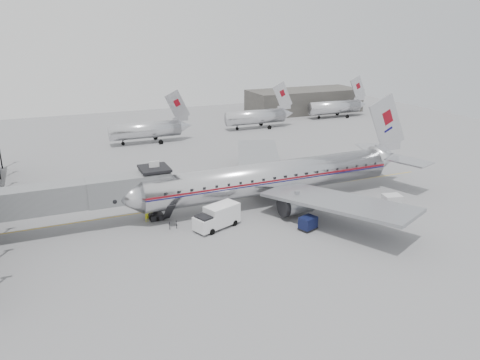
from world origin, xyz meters
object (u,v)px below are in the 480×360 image
Objects in this scene: airliner at (276,177)px; baggage_cart_white at (392,201)px; service_van at (217,217)px; baggage_cart_navy at (308,223)px; ramp_worker at (147,215)px.

airliner is 15.98× the size of baggage_cart_white.
service_van is 2.53× the size of baggage_cart_navy.
airliner reaches higher than baggage_cart_navy.
airliner is at bearing 158.09° from baggage_cart_white.
baggage_cart_white is (12.42, -8.28, -2.41)m from airliner.
service_van reaches higher than baggage_cart_navy.
airliner reaches higher than ramp_worker.
baggage_cart_navy is 1.47× the size of ramp_worker.
ramp_worker reaches higher than baggage_cart_navy.
service_van is at bearing -176.36° from baggage_cart_white.
service_van is at bearing -60.81° from ramp_worker.
service_van reaches higher than ramp_worker.
baggage_cart_white is (22.64, -3.24, -0.41)m from service_van.
baggage_cart_white is (13.27, 1.42, 0.15)m from baggage_cart_navy.
service_van is 2.26× the size of baggage_cart_white.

